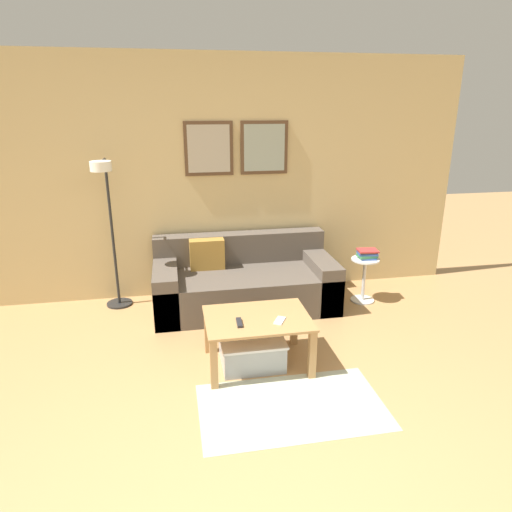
% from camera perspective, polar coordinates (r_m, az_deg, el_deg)
% --- Properties ---
extents(wall_back, '(5.60, 0.09, 2.55)m').
position_cam_1_polar(wall_back, '(4.97, -5.65, 9.52)').
color(wall_back, tan).
rests_on(wall_back, ground_plane).
extents(area_rug, '(1.32, 0.77, 0.01)m').
position_cam_1_polar(area_rug, '(3.44, 4.49, -18.23)').
color(area_rug, '#B2B79E').
rests_on(area_rug, ground_plane).
extents(couch, '(1.86, 0.89, 0.71)m').
position_cam_1_polar(couch, '(4.83, -1.54, -3.30)').
color(couch, brown).
rests_on(couch, ground_plane).
extents(coffee_table, '(0.84, 0.61, 0.43)m').
position_cam_1_polar(coffee_table, '(3.73, 0.18, -8.77)').
color(coffee_table, '#AD7F4C').
rests_on(coffee_table, ground_plane).
extents(storage_bin, '(0.52, 0.46, 0.24)m').
position_cam_1_polar(storage_bin, '(3.84, -0.56, -11.66)').
color(storage_bin, '#9EA3A8').
rests_on(storage_bin, ground_plane).
extents(floor_lamp, '(0.27, 0.54, 1.56)m').
position_cam_1_polar(floor_lamp, '(4.67, -18.01, 4.84)').
color(floor_lamp, black).
rests_on(floor_lamp, ground_plane).
extents(side_table, '(0.30, 0.30, 0.48)m').
position_cam_1_polar(side_table, '(5.05, 13.37, -2.44)').
color(side_table, silver).
rests_on(side_table, ground_plane).
extents(book_stack, '(0.23, 0.19, 0.09)m').
position_cam_1_polar(book_stack, '(4.99, 13.73, 0.25)').
color(book_stack, '#335199').
rests_on(book_stack, side_table).
extents(remote_control, '(0.05, 0.15, 0.02)m').
position_cam_1_polar(remote_control, '(3.58, -2.11, -8.32)').
color(remote_control, '#232328').
rests_on(remote_control, coffee_table).
extents(cell_phone, '(0.13, 0.15, 0.01)m').
position_cam_1_polar(cell_phone, '(3.63, 2.98, -8.06)').
color(cell_phone, silver).
rests_on(cell_phone, coffee_table).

